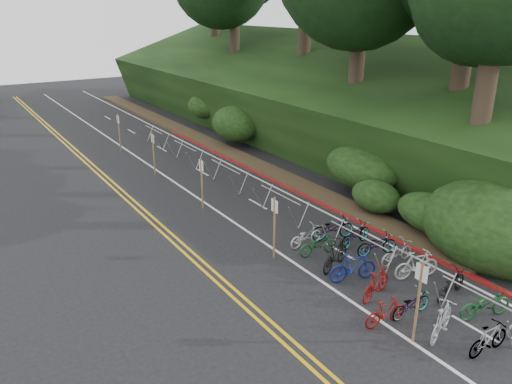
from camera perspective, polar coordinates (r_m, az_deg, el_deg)
ground at (r=15.82m, az=10.92°, el=-15.08°), size 120.00×120.00×0.00m
road_markings at (r=23.38m, az=-5.02°, el=-2.51°), size 7.47×80.00×0.01m
red_curb at (r=27.36m, az=2.48°, el=1.13°), size 0.25×28.00×0.10m
embankment at (r=36.40m, az=5.56°, el=10.03°), size 14.30×48.14×9.11m
bike_rack_front at (r=16.61m, az=24.09°, el=-11.52°), size 1.11×2.62×1.11m
bike_racks_rest at (r=26.53m, az=-3.52°, el=2.32°), size 1.14×23.00×1.17m
signpost_near at (r=14.93m, az=18.08°, el=-11.36°), size 0.08×0.40×2.59m
signposts_rest at (r=26.21m, az=-9.20°, el=3.18°), size 0.08×18.40×2.50m
bike_front at (r=15.94m, az=14.59°, el=-13.17°), size 0.62×1.53×0.89m
bike_valet at (r=18.33m, az=15.10°, el=-8.37°), size 3.24×9.93×1.10m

